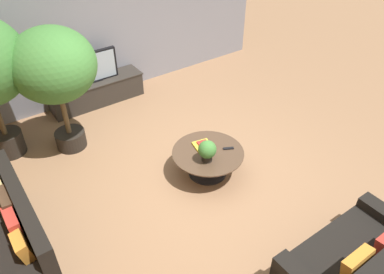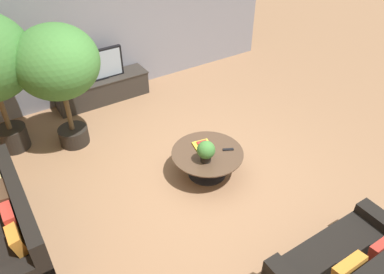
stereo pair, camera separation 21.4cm
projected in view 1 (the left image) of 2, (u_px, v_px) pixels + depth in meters
name	position (u px, v px, depth m)	size (l,w,h in m)	color
ground_plane	(199.00, 178.00, 5.65)	(24.00, 24.00, 0.00)	#8C6647
back_wall_stone	(96.00, 20.00, 6.88)	(7.40, 0.12, 3.00)	gray
media_console	(97.00, 91.00, 7.27)	(1.83, 0.50, 0.47)	#2D2823
television	(93.00, 67.00, 6.97)	(0.95, 0.13, 0.59)	black
coffee_table	(208.00, 158.00, 5.59)	(1.07, 1.07, 0.41)	black
couch_by_wall	(5.00, 237.00, 4.42)	(0.84, 1.91, 0.84)	black
couch_near_entry	(354.00, 264.00, 4.14)	(1.67, 0.84, 0.84)	black
potted_palm_corner	(54.00, 68.00, 5.44)	(1.26, 1.26, 2.04)	black
potted_plant_tabletop	(207.00, 150.00, 5.26)	(0.26, 0.26, 0.33)	black
book_stack	(203.00, 145.00, 5.61)	(0.30, 0.32, 0.05)	gold
remote_black	(228.00, 148.00, 5.57)	(0.04, 0.16, 0.02)	black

